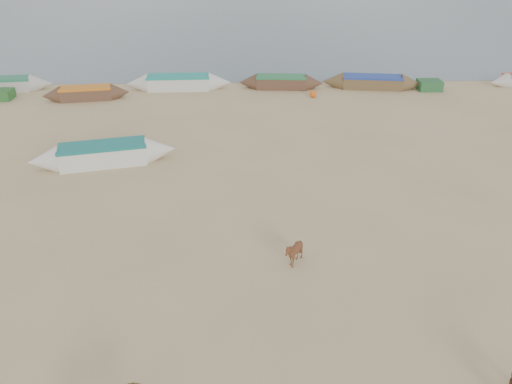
# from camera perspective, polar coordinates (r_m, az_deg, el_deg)

# --- Properties ---
(ground) EXTENTS (140.00, 140.00, 0.00)m
(ground) POSITION_cam_1_polar(r_m,az_deg,el_deg) (15.58, 0.46, -10.24)
(ground) COLOR tan
(ground) RESTS_ON ground
(calf_front) EXTENTS (1.00, 0.94, 0.93)m
(calf_front) POSITION_cam_1_polar(r_m,az_deg,el_deg) (16.07, 4.36, -6.91)
(calf_front) COLOR brown
(calf_front) RESTS_ON ground
(near_canoe) EXTENTS (6.67, 2.71, 0.97)m
(near_canoe) POSITION_cam_1_polar(r_m,az_deg,el_deg) (23.79, -17.05, 4.15)
(near_canoe) COLOR white
(near_canoe) RESTS_ON ground
(waterline_canoes) EXTENTS (60.32, 4.62, 0.94)m
(waterline_canoes) POSITION_cam_1_polar(r_m,az_deg,el_deg) (33.84, -1.29, 12.30)
(waterline_canoes) COLOR brown
(waterline_canoes) RESTS_ON ground
(beach_clutter) EXTENTS (45.46, 4.04, 0.64)m
(beach_clutter) POSITION_cam_1_polar(r_m,az_deg,el_deg) (33.70, 3.63, 11.96)
(beach_clutter) COLOR #2C622C
(beach_clutter) RESTS_ON ground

